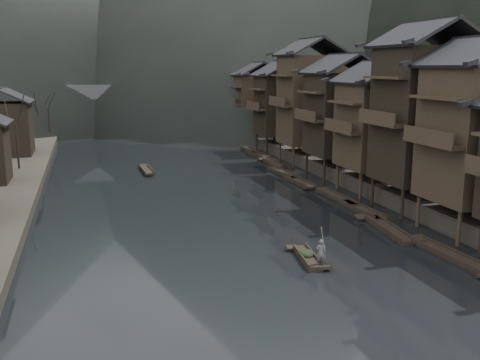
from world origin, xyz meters
name	(u,v)px	position (x,y,z in m)	size (l,w,h in m)	color
water	(249,249)	(0.00, 0.00, 0.00)	(300.00, 300.00, 0.00)	black
right_bank	(388,141)	(35.00, 40.00, 0.90)	(40.00, 200.00, 1.80)	#2D2823
stilt_houses	(351,99)	(17.28, 19.09, 8.89)	(9.00, 67.60, 16.32)	black
bare_trees	(13,129)	(-17.00, 21.26, 6.48)	(3.74, 73.93, 7.49)	black
moored_sampans	(287,172)	(12.05, 24.01, 0.20)	(3.25, 67.71, 0.47)	black
midriver_boats	(162,145)	(1.04, 50.76, 0.20)	(11.91, 43.82, 0.45)	black
stone_bridge	(140,105)	(0.00, 72.00, 5.11)	(40.00, 6.00, 9.00)	#4C4C4F
hero_sampan	(307,257)	(2.98, -3.07, 0.20)	(1.52, 4.62, 0.43)	black
cargo_heap	(306,249)	(2.95, -2.86, 0.73)	(1.00, 1.31, 0.60)	black
boatman	(321,249)	(3.20, -4.65, 1.28)	(0.62, 0.41, 1.71)	#59585B
bamboo_pole	(326,207)	(3.40, -4.65, 3.94)	(0.06, 0.06, 4.54)	#8C7A51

